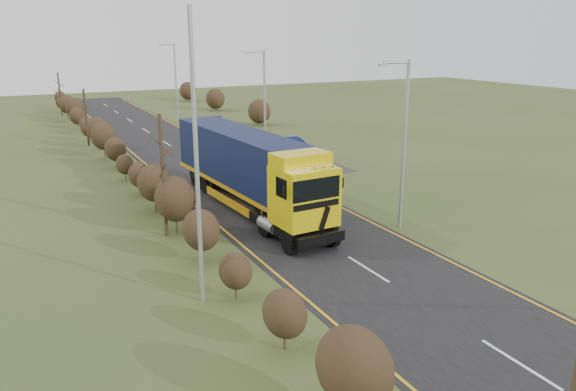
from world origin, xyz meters
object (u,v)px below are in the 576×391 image
(lorry, at_px, (249,166))
(car_red_hatchback, at_px, (289,152))
(streetlight_near, at_px, (403,139))
(speed_sign, at_px, (299,153))
(car_blue_sedan, at_px, (285,145))

(lorry, bearing_deg, car_red_hatchback, 49.23)
(streetlight_near, bearing_deg, speed_sign, 85.55)
(car_red_hatchback, distance_m, car_blue_sedan, 2.75)
(car_red_hatchback, bearing_deg, car_blue_sedan, -116.72)
(lorry, xyz_separation_m, car_red_hatchback, (7.77, 10.21, -1.75))
(car_blue_sedan, distance_m, streetlight_near, 19.86)
(car_red_hatchback, xyz_separation_m, speed_sign, (-1.20, -3.86, 0.67))
(lorry, bearing_deg, streetlight_near, -52.53)
(car_red_hatchback, height_order, speed_sign, speed_sign)
(speed_sign, bearing_deg, streetlight_near, -94.45)
(car_blue_sedan, relative_size, speed_sign, 2.17)
(streetlight_near, xyz_separation_m, speed_sign, (0.99, 12.77, -3.22))
(car_blue_sedan, bearing_deg, car_red_hatchback, 60.78)
(car_blue_sedan, height_order, streetlight_near, streetlight_near)
(car_blue_sedan, height_order, speed_sign, speed_sign)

